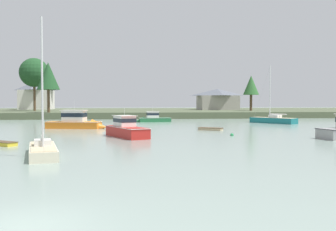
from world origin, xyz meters
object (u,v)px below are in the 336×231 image
(sailboat_cream, at_px, (43,153))
(cruiser_green, at_px, (152,119))
(dinghy_yellow, at_px, (3,144))
(cruiser_red, at_px, (124,132))
(cruiser_orange, at_px, (79,124))
(sailboat_teal, at_px, (273,122))
(mooring_buoy_green, at_px, (232,135))
(dinghy_sand, at_px, (211,129))

(sailboat_cream, distance_m, cruiser_green, 43.45)
(dinghy_yellow, bearing_deg, cruiser_green, 66.86)
(dinghy_yellow, relative_size, cruiser_red, 0.33)
(cruiser_orange, xyz_separation_m, cruiser_green, (11.37, 15.54, -0.18))
(sailboat_teal, bearing_deg, cruiser_red, -139.81)
(sailboat_cream, height_order, mooring_buoy_green, sailboat_cream)
(dinghy_sand, relative_size, cruiser_green, 0.50)
(sailboat_cream, bearing_deg, dinghy_yellow, 125.71)
(cruiser_red, relative_size, sailboat_teal, 0.76)
(cruiser_orange, height_order, cruiser_green, cruiser_orange)
(cruiser_green, distance_m, sailboat_teal, 21.93)
(dinghy_yellow, bearing_deg, cruiser_orange, 79.15)
(dinghy_sand, xyz_separation_m, cruiser_red, (-11.32, -7.49, 0.38))
(dinghy_sand, relative_size, sailboat_cream, 0.34)
(mooring_buoy_green, bearing_deg, cruiser_orange, 144.29)
(sailboat_teal, bearing_deg, mooring_buoy_green, -122.18)
(dinghy_yellow, height_order, cruiser_red, cruiser_red)
(dinghy_sand, bearing_deg, dinghy_yellow, -145.75)
(dinghy_sand, bearing_deg, mooring_buoy_green, -85.60)
(sailboat_teal, height_order, mooring_buoy_green, sailboat_teal)
(cruiser_orange, bearing_deg, dinghy_sand, -16.84)
(mooring_buoy_green, bearing_deg, sailboat_teal, 57.82)
(sailboat_cream, height_order, cruiser_red, sailboat_cream)
(sailboat_cream, bearing_deg, cruiser_green, 76.01)
(sailboat_cream, bearing_deg, mooring_buoy_green, 37.56)
(sailboat_cream, height_order, cruiser_orange, sailboat_cream)
(sailboat_cream, bearing_deg, dinghy_sand, 51.56)
(cruiser_orange, distance_m, dinghy_yellow, 20.44)
(cruiser_orange, relative_size, sailboat_teal, 0.82)
(dinghy_yellow, relative_size, mooring_buoy_green, 6.28)
(dinghy_yellow, xyz_separation_m, cruiser_red, (10.26, 7.21, 0.38))
(cruiser_orange, distance_m, cruiser_green, 19.25)
(cruiser_orange, relative_size, cruiser_green, 1.31)
(sailboat_cream, bearing_deg, sailboat_teal, 48.58)
(dinghy_sand, relative_size, cruiser_orange, 0.38)
(sailboat_cream, distance_m, cruiser_orange, 26.64)
(cruiser_orange, xyz_separation_m, mooring_buoy_green, (18.34, -13.19, -0.58))
(cruiser_green, height_order, mooring_buoy_green, cruiser_green)
(cruiser_orange, distance_m, mooring_buoy_green, 22.60)
(cruiser_green, bearing_deg, dinghy_yellow, -113.14)
(cruiser_orange, height_order, dinghy_yellow, cruiser_orange)
(sailboat_cream, xyz_separation_m, cruiser_orange, (-0.87, 26.63, 0.43))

